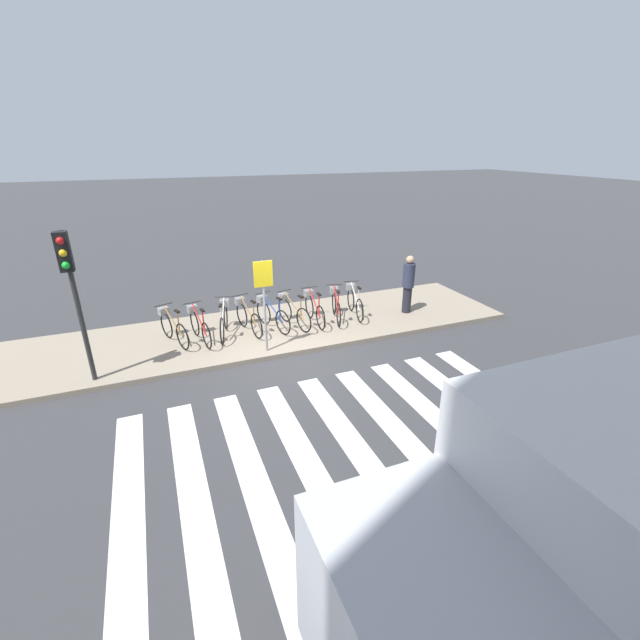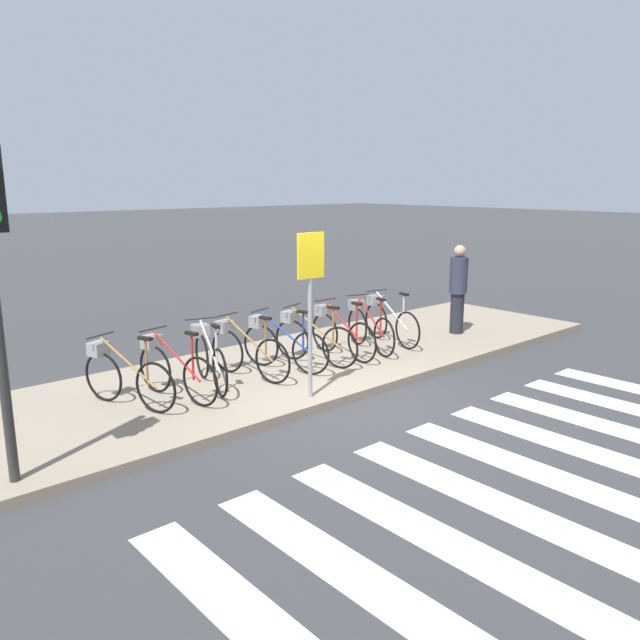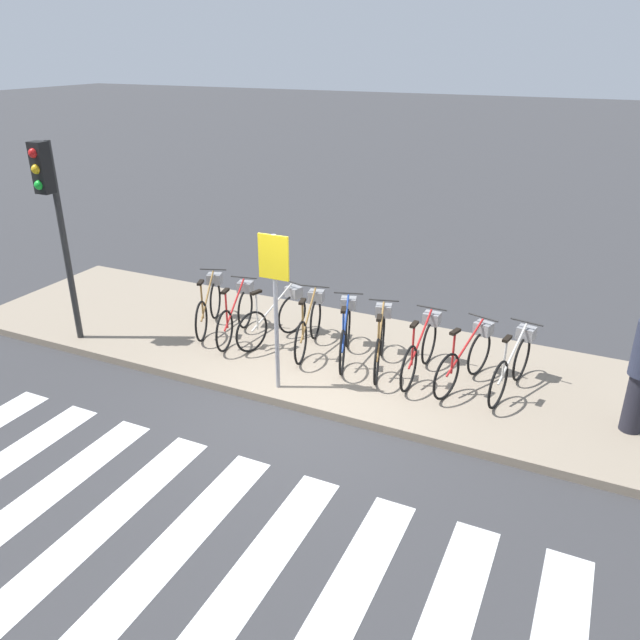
{
  "view_description": "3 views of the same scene",
  "coord_description": "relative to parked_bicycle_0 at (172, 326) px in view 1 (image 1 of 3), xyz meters",
  "views": [
    {
      "loc": [
        -2.77,
        -8.87,
        4.83
      ],
      "look_at": [
        0.92,
        0.32,
        0.7
      ],
      "focal_mm": 24.0,
      "sensor_mm": 36.0,
      "label": 1
    },
    {
      "loc": [
        -5.76,
        -5.9,
        3.0
      ],
      "look_at": [
        0.44,
        1.15,
        0.92
      ],
      "focal_mm": 35.0,
      "sensor_mm": 36.0,
      "label": 2
    },
    {
      "loc": [
        3.35,
        -6.47,
        4.6
      ],
      "look_at": [
        -0.03,
        0.73,
        1.08
      ],
      "focal_mm": 35.0,
      "sensor_mm": 36.0,
      "label": 3
    }
  ],
  "objects": [
    {
      "name": "ground_plane",
      "position": [
        2.55,
        -1.65,
        -0.56
      ],
      "size": [
        120.0,
        120.0,
        0.0
      ],
      "primitive_type": "plane",
      "color": "#38383A"
    },
    {
      "name": "sidewalk",
      "position": [
        2.55,
        -0.0,
        -0.5
      ],
      "size": [
        13.36,
        3.3,
        0.12
      ],
      "color": "gray",
      "rests_on": "ground_plane"
    },
    {
      "name": "road_crosswalk",
      "position": [
        2.55,
        -6.85,
        -0.55
      ],
      "size": [
        7.65,
        8.0,
        0.01
      ],
      "color": "silver",
      "rests_on": "ground_plane"
    },
    {
      "name": "parked_bicycle_0",
      "position": [
        0.0,
        0.0,
        0.0
      ],
      "size": [
        0.67,
        1.52,
        0.99
      ],
      "color": "black",
      "rests_on": "sidewalk"
    },
    {
      "name": "parked_bicycle_1",
      "position": [
        0.64,
        -0.13,
        0.0
      ],
      "size": [
        0.49,
        1.58,
        0.99
      ],
      "color": "black",
      "rests_on": "sidewalk"
    },
    {
      "name": "parked_bicycle_2",
      "position": [
        1.3,
        0.02,
        0.0
      ],
      "size": [
        0.59,
        1.56,
        0.99
      ],
      "color": "black",
      "rests_on": "sidewalk"
    },
    {
      "name": "parked_bicycle_3",
      "position": [
        1.91,
        -0.0,
        0.0
      ],
      "size": [
        0.5,
        1.58,
        0.99
      ],
      "color": "black",
      "rests_on": "sidewalk"
    },
    {
      "name": "parked_bicycle_4",
      "position": [
        2.55,
        -0.05,
        0.0
      ],
      "size": [
        0.62,
        1.54,
        0.99
      ],
      "color": "black",
      "rests_on": "sidewalk"
    },
    {
      "name": "parked_bicycle_5",
      "position": [
        3.14,
        -0.1,
        0.0
      ],
      "size": [
        0.57,
        1.56,
        0.99
      ],
      "color": "black",
      "rests_on": "sidewalk"
    },
    {
      "name": "parked_bicycle_6",
      "position": [
        3.78,
        -0.09,
        0.0
      ],
      "size": [
        0.46,
        1.61,
        0.99
      ],
      "color": "black",
      "rests_on": "sidewalk"
    },
    {
      "name": "parked_bicycle_7",
      "position": [
        4.45,
        -0.11,
        0.0
      ],
      "size": [
        0.59,
        1.56,
        0.99
      ],
      "color": "black",
      "rests_on": "sidewalk"
    },
    {
      "name": "parked_bicycle_8",
      "position": [
        5.07,
        -0.02,
        0.0
      ],
      "size": [
        0.47,
        1.59,
        0.99
      ],
      "color": "black",
      "rests_on": "sidewalk"
    },
    {
      "name": "truck",
      "position": [
        3.23,
        -8.92,
        1.09
      ],
      "size": [
        4.95,
        1.94,
        2.95
      ],
      "color": "black",
      "rests_on": "ground_plane"
    },
    {
      "name": "pedestrian",
      "position": [
        6.62,
        -0.4,
        0.47
      ],
      "size": [
        0.34,
        0.34,
        1.72
      ],
      "color": "#23232D",
      "rests_on": "sidewalk"
    },
    {
      "name": "traffic_light",
      "position": [
        -1.73,
        -1.41,
        1.87
      ],
      "size": [
        0.24,
        0.4,
        3.2
      ],
      "color": "#2D2D2D",
      "rests_on": "sidewalk"
    },
    {
      "name": "sign_post",
      "position": [
        2.06,
        -1.36,
        1.09
      ],
      "size": [
        0.44,
        0.07,
        2.25
      ],
      "color": "#99999E",
      "rests_on": "sidewalk"
    }
  ]
}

